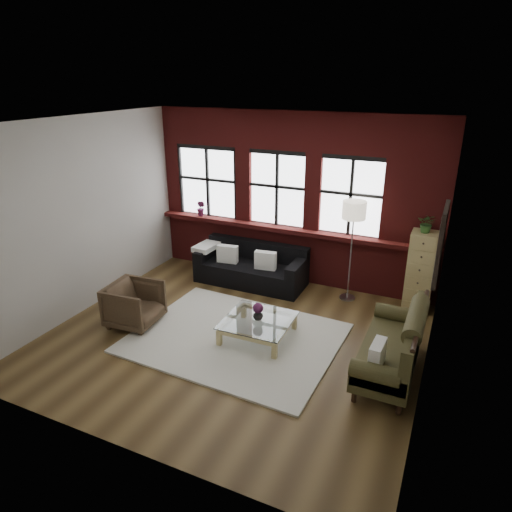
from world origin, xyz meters
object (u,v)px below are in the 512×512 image
at_px(vintage_settee, 390,342).
at_px(dark_sofa, 251,265).
at_px(vase, 258,315).
at_px(drawer_chest, 420,272).
at_px(armchair, 134,305).
at_px(coffee_table, 258,329).
at_px(floor_lamp, 351,248).

bearing_deg(vintage_settee, dark_sofa, 147.77).
xyz_separation_m(vase, drawer_chest, (2.08, 2.01, 0.29)).
distance_m(armchair, coffee_table, 2.03).
distance_m(armchair, floor_lamp, 3.77).
bearing_deg(dark_sofa, drawer_chest, 4.61).
height_order(vase, floor_lamp, floor_lamp).
bearing_deg(vase, armchair, -167.77).
height_order(dark_sofa, armchair, dark_sofa).
height_order(dark_sofa, vase, dark_sofa).
xyz_separation_m(dark_sofa, vase, (0.95, -1.77, 0.03)).
distance_m(vase, drawer_chest, 2.91).
xyz_separation_m(vintage_settee, coffee_table, (-1.95, 0.06, -0.32)).
xyz_separation_m(armchair, coffee_table, (1.98, 0.43, -0.19)).
bearing_deg(coffee_table, drawer_chest, 44.04).
bearing_deg(coffee_table, vintage_settee, -1.76).
bearing_deg(armchair, vase, -82.53).
bearing_deg(drawer_chest, armchair, -148.97).
height_order(coffee_table, drawer_chest, drawer_chest).
bearing_deg(vase, vintage_settee, -1.76).
height_order(coffee_table, vase, vase).
height_order(vintage_settee, drawer_chest, drawer_chest).
xyz_separation_m(drawer_chest, floor_lamp, (-1.16, -0.12, 0.29)).
height_order(coffee_table, floor_lamp, floor_lamp).
height_order(vintage_settee, armchair, vintage_settee).
relative_size(dark_sofa, vase, 12.85).
xyz_separation_m(coffee_table, vase, (0.00, 0.00, 0.25)).
distance_m(dark_sofa, armchair, 2.43).
bearing_deg(armchair, floor_lamp, -55.96).
distance_m(vintage_settee, floor_lamp, 2.27).
relative_size(coffee_table, drawer_chest, 0.72).
distance_m(vintage_settee, coffee_table, 1.98).
relative_size(armchair, drawer_chest, 0.56).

